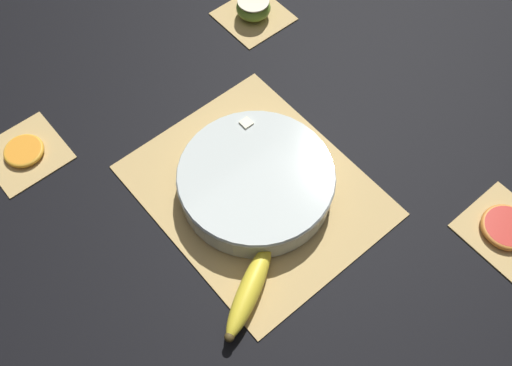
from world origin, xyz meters
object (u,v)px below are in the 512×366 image
Objects in this scene: apple_half at (253,7)px; grapefruit_slice at (507,227)px; orange_slice_whole at (24,151)px; whole_banana at (249,291)px; fruit_salad_bowl at (256,181)px.

apple_half reaches higher than grapefruit_slice.
apple_half is 0.58m from orange_slice_whole.
whole_banana reaches higher than orange_slice_whole.
apple_half is (0.51, -0.44, 0.00)m from whole_banana.
whole_banana is 2.28× the size of apple_half.
orange_slice_whole is at bearing 90.00° from apple_half.
fruit_salad_bowl is at bearing 39.56° from grapefruit_slice.
fruit_salad_bowl reaches higher than whole_banana.
fruit_salad_bowl reaches higher than orange_slice_whole.
fruit_salad_bowl is 0.46m from apple_half.
fruit_salad_bowl is at bearing 140.55° from apple_half.
fruit_salad_bowl is 0.46m from orange_slice_whole.
apple_half is at bearing -40.64° from whole_banana.
orange_slice_whole is 0.92m from grapefruit_slice.
whole_banana is (-0.15, 0.14, -0.01)m from fruit_salad_bowl.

